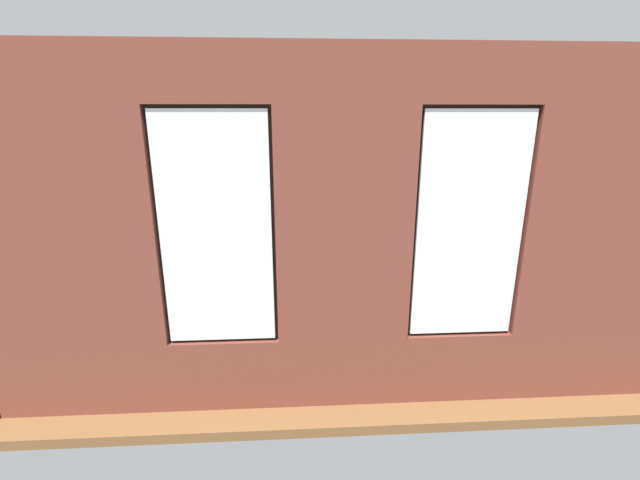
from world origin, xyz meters
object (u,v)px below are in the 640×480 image
(papasan_chair, at_px, (302,246))
(potted_plant_corner_far_left, at_px, (583,303))
(coffee_table, at_px, (304,282))
(cup_ceramic, at_px, (304,275))
(couch_by_window, at_px, (290,337))
(couch_left, at_px, (502,283))
(table_plant_small, at_px, (332,267))
(media_console, at_px, (126,286))
(candle_jar, at_px, (312,278))
(remote_black, at_px, (290,276))
(potted_plant_beside_window_right, at_px, (117,337))
(potted_plant_near_tv, at_px, (134,267))
(remote_silver, at_px, (271,282))
(tv_flatscreen, at_px, (120,242))
(potted_plant_foreground_right, at_px, (175,238))
(potted_plant_between_couches, at_px, (414,301))
(potted_plant_by_left_couch, at_px, (441,248))

(papasan_chair, xyz_separation_m, potted_plant_corner_far_left, (-2.98, 3.08, 0.27))
(coffee_table, relative_size, cup_ceramic, 14.33)
(couch_by_window, xyz_separation_m, papasan_chair, (-0.19, -2.98, 0.10))
(couch_left, relative_size, potted_plant_corner_far_left, 1.90)
(cup_ceramic, bearing_deg, coffee_table, 45.00)
(cup_ceramic, bearing_deg, table_plant_small, -162.57)
(couch_left, bearing_deg, media_console, -98.37)
(couch_by_window, xyz_separation_m, candle_jar, (-0.29, -1.29, 0.18))
(cup_ceramic, relative_size, remote_black, 0.62)
(candle_jar, height_order, potted_plant_beside_window_right, potted_plant_beside_window_right)
(potted_plant_corner_far_left, bearing_deg, couch_left, -84.16)
(couch_by_window, height_order, potted_plant_near_tv, potted_plant_near_tv)
(couch_left, height_order, remote_silver, couch_left)
(couch_left, distance_m, tv_flatscreen, 5.44)
(tv_flatscreen, bearing_deg, potted_plant_corner_far_left, 162.04)
(potted_plant_foreground_right, bearing_deg, couch_by_window, 121.92)
(potted_plant_beside_window_right, xyz_separation_m, potted_plant_corner_far_left, (-4.95, -0.00, 0.25))
(coffee_table, xyz_separation_m, potted_plant_between_couches, (-1.18, 1.35, 0.30))
(potted_plant_by_left_couch, bearing_deg, potted_plant_between_couches, 65.48)
(papasan_chair, bearing_deg, potted_plant_between_couches, 111.73)
(potted_plant_between_couches, bearing_deg, candle_jar, -49.28)
(table_plant_small, relative_size, tv_flatscreen, 0.21)
(media_console, distance_m, tv_flatscreen, 0.66)
(potted_plant_by_left_couch, bearing_deg, potted_plant_beside_window_right, 33.49)
(remote_silver, bearing_deg, couch_by_window, -123.21)
(remote_black, distance_m, potted_plant_corner_far_left, 3.56)
(cup_ceramic, height_order, potted_plant_corner_far_left, potted_plant_corner_far_left)
(remote_silver, bearing_deg, potted_plant_by_left_couch, -17.44)
(potted_plant_by_left_couch, bearing_deg, remote_silver, 27.76)
(tv_flatscreen, bearing_deg, remote_silver, 169.04)
(potted_plant_beside_window_right, bearing_deg, potted_plant_foreground_right, -85.07)
(potted_plant_beside_window_right, height_order, potted_plant_corner_far_left, potted_plant_corner_far_left)
(potted_plant_by_left_couch, distance_m, potted_plant_between_couches, 3.05)
(coffee_table, bearing_deg, papasan_chair, -90.39)
(couch_by_window, distance_m, potted_plant_corner_far_left, 3.19)
(candle_jar, distance_m, table_plant_small, 0.39)
(candle_jar, xyz_separation_m, potted_plant_corner_far_left, (-2.88, 1.39, 0.19))
(potted_plant_by_left_couch, relative_size, potted_plant_between_couches, 0.39)
(potted_plant_by_left_couch, xyz_separation_m, potted_plant_corner_far_left, (-0.55, 2.91, 0.28))
(couch_left, xyz_separation_m, potted_plant_between_couches, (1.66, 1.32, 0.36))
(remote_silver, height_order, papasan_chair, papasan_chair)
(potted_plant_near_tv, bearing_deg, media_console, -61.66)
(table_plant_small, xyz_separation_m, remote_black, (0.60, 0.04, -0.11))
(remote_black, distance_m, potted_plant_between_couches, 2.00)
(cup_ceramic, bearing_deg, potted_plant_near_tv, 20.31)
(couch_left, xyz_separation_m, media_console, (5.39, -0.32, -0.04))
(couch_by_window, xyz_separation_m, potted_plant_near_tv, (1.82, -0.66, 0.61))
(couch_left, height_order, potted_plant_by_left_couch, couch_left)
(cup_ceramic, xyz_separation_m, potted_plant_by_left_couch, (-2.44, -1.41, -0.09))
(couch_left, height_order, potted_plant_between_couches, potted_plant_between_couches)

